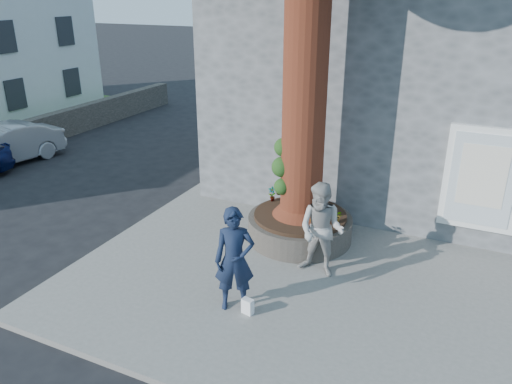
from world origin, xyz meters
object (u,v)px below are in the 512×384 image
at_px(planter, 300,226).
at_px(woman, 321,230).
at_px(car_silver, 2,146).
at_px(man, 235,260).

xyz_separation_m(planter, woman, (0.87, -1.22, 0.65)).
distance_m(woman, car_silver, 11.70).
bearing_deg(car_silver, woman, 0.48).
height_order(planter, man, man).
xyz_separation_m(man, car_silver, (-10.49, 3.95, -0.43)).
height_order(man, woman, man).
bearing_deg(man, planter, 61.75).
distance_m(man, car_silver, 11.22).
xyz_separation_m(planter, man, (-0.11, -2.92, 0.65)).
bearing_deg(planter, woman, -54.51).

